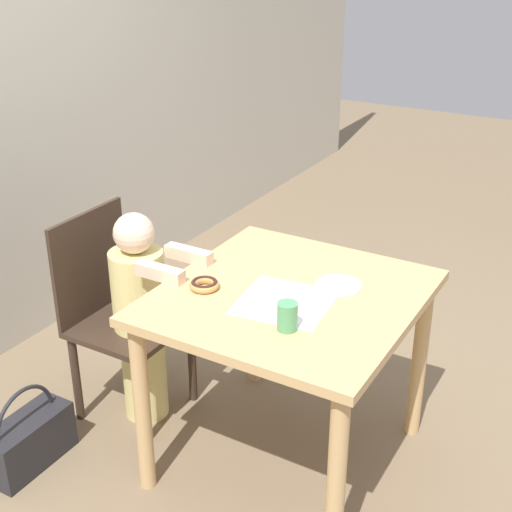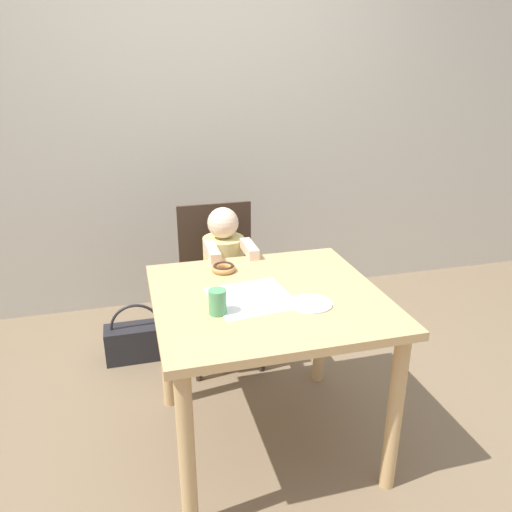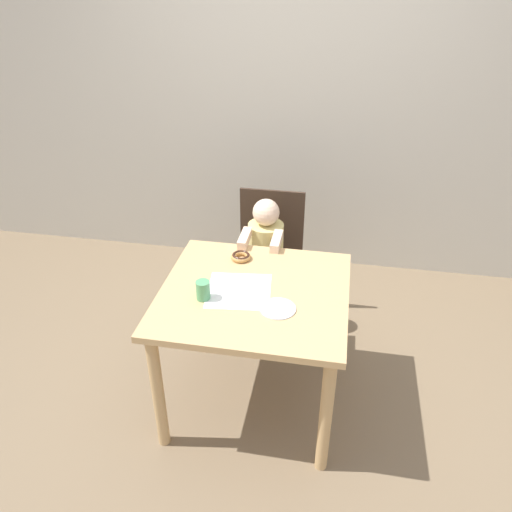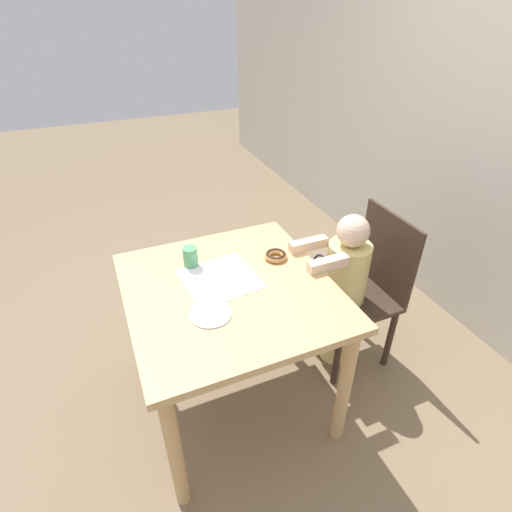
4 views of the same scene
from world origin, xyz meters
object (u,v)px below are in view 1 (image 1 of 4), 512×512
Objects in this scene: handbag at (29,439)px; cup at (287,316)px; chair at (118,314)px; child_figure at (141,317)px; donut at (204,284)px.

handbag is 3.72× the size of cup.
chair reaches higher than handbag.
child_figure is (-0.00, -0.12, 0.02)m from chair.
chair reaches higher than donut.
child_figure is 2.59× the size of handbag.
handbag is 1.21m from cup.
chair is 8.13× the size of donut.
chair is 0.60m from handbag.
chair is at bearing 90.00° from child_figure.
handbag is (-0.49, 0.20, -0.36)m from child_figure.
handbag is (-0.49, 0.07, -0.34)m from chair.
donut is at bearing -54.10° from handbag.
donut is 0.41m from cup.
child_figure is 9.64× the size of cup.
donut reaches higher than handbag.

